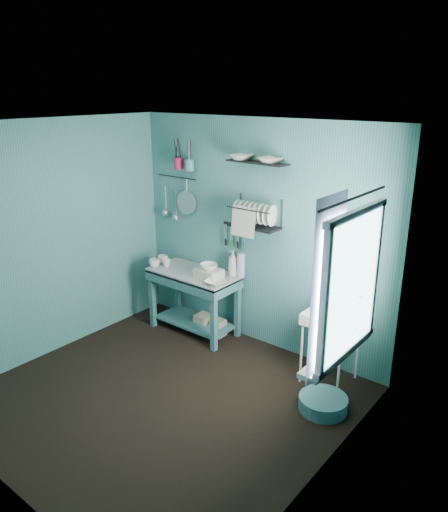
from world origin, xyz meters
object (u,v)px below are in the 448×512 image
Objects in this scene: soap_bottle at (233,263)px; utensil_cup_magenta at (178,163)px; colander at (186,203)px; potted_plant at (343,317)px; utensil_cup_teal at (189,165)px; storage_tin_large at (204,323)px; storage_tin_small at (218,328)px; water_bottle at (241,265)px; mug_left at (154,263)px; frying_pan at (333,309)px; floor_basin at (323,403)px; mug_mid at (166,263)px; dish_rack at (255,213)px; wash_tub at (209,273)px; hotplate_stand at (330,347)px; work_counter at (194,302)px; mug_right at (163,259)px.

utensil_cup_magenta reaches higher than soap_bottle.
colander reaches higher than potted_plant.
potted_plant is (2.38, -0.83, -0.88)m from utensil_cup_teal.
storage_tin_large is at bearing -25.16° from colander.
storage_tin_small is at bearing -135.00° from soap_bottle.
water_bottle is at bearing 32.47° from storage_tin_small.
mug_left is 0.41× the size of soap_bottle.
frying_pan is 0.88m from floor_basin.
mug_mid is 1.18m from utensil_cup_teal.
frying_pan is at bearing 2.62° from mug_mid.
dish_rack is 1.20m from utensil_cup_magenta.
mug_left is 0.95× the size of utensil_cup_magenta.
utensil_cup_teal is 0.46m from colander.
wash_tub reaches higher than hotplate_stand.
utensil_cup_teal is (-0.47, 0.23, 1.14)m from wash_tub.
work_counter reaches higher than floor_basin.
soap_bottle is at bearing 18.00° from mug_mid.
mug_mid is 0.13× the size of hotplate_stand.
colander is at bearing 163.73° from hotplate_stand.
frying_pan is at bearing 112.60° from floor_basin.
hotplate_stand is (1.23, -0.18, -0.52)m from water_bottle.
work_counter is 0.66m from mug_left.
mug_right is 1.07m from storage_tin_small.
storage_tin_large is at bearing -154.89° from soap_bottle.
work_counter is at bearing 170.66° from hotplate_stand.
hotplate_stand is at bearing 121.47° from potted_plant.
floor_basin is at bearing -24.57° from water_bottle.
work_counter is at bearing -165.07° from storage_tin_small.
water_bottle is 0.68m from dish_rack.
water_bottle reaches higher than frying_pan.
wash_tub reaches higher than work_counter.
hotplate_stand is 2.65× the size of colander.
storage_tin_small is (0.80, 0.08, -0.70)m from mug_right.
mug_mid is 0.33× the size of soap_bottle.
mug_left is (-0.48, -0.16, 0.43)m from work_counter.
mug_right reaches higher than storage_tin_small.
potted_plant is at bearing -41.83° from floor_basin.
wash_tub is 0.63× the size of floor_basin.
water_bottle reaches higher than floor_basin.
storage_tin_small is (0.78, 0.24, -0.70)m from mug_left.
utensil_cup_magenta reaches higher than work_counter.
mug_left reaches higher than frying_pan.
colander is 0.61× the size of potted_plant.
water_bottle is 0.63× the size of floor_basin.
soap_bottle is 1.07× the size of water_bottle.
wash_tub is 0.51× the size of dish_rack.
mug_mid is (-0.38, -0.06, 0.42)m from work_counter.
floor_basin is (2.34, -0.65, -1.88)m from utensil_cup_magenta.
mug_right is at bearing -179.04° from frying_pan.
colander is at bearing 154.88° from wash_tub.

